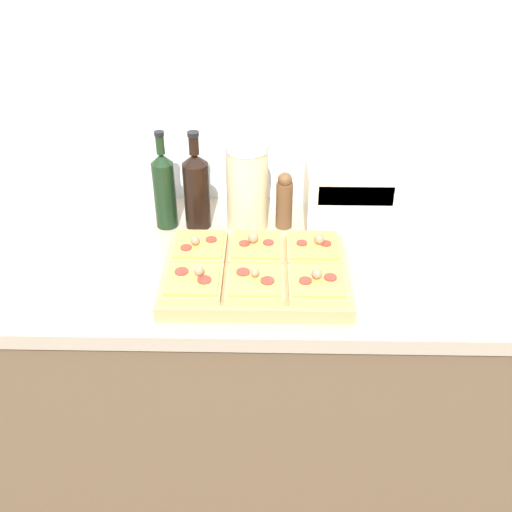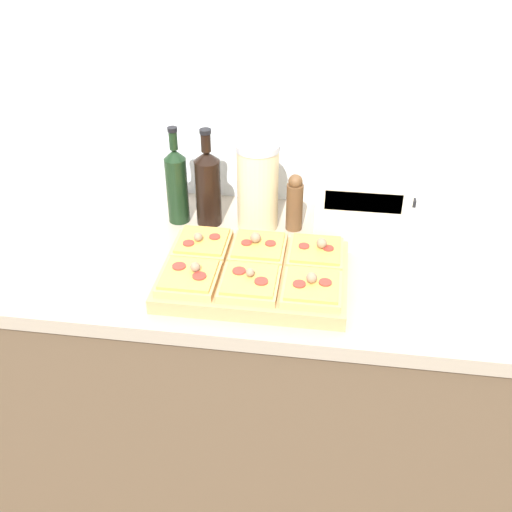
% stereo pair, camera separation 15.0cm
% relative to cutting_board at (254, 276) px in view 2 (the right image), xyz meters
% --- Properties ---
extents(wall_back, '(6.00, 0.06, 2.50)m').
position_rel_cutting_board_xyz_m(wall_back, '(-0.01, 0.47, 0.32)').
color(wall_back, silver).
rests_on(wall_back, ground_plane).
extents(kitchen_counter, '(2.63, 0.67, 0.91)m').
position_rel_cutting_board_xyz_m(kitchen_counter, '(-0.01, 0.12, -0.47)').
color(kitchen_counter, brown).
rests_on(kitchen_counter, ground_plane).
extents(cutting_board, '(0.46, 0.32, 0.04)m').
position_rel_cutting_board_xyz_m(cutting_board, '(0.00, 0.00, 0.00)').
color(cutting_board, tan).
rests_on(cutting_board, kitchen_counter).
extents(pizza_slice_back_left, '(0.14, 0.14, 0.05)m').
position_rel_cutting_board_xyz_m(pizza_slice_back_left, '(-0.15, 0.08, 0.03)').
color(pizza_slice_back_left, tan).
rests_on(pizza_slice_back_left, cutting_board).
extents(pizza_slice_back_center, '(0.14, 0.14, 0.06)m').
position_rel_cutting_board_xyz_m(pizza_slice_back_center, '(-0.00, 0.08, 0.03)').
color(pizza_slice_back_center, tan).
rests_on(pizza_slice_back_center, cutting_board).
extents(pizza_slice_back_right, '(0.14, 0.14, 0.06)m').
position_rel_cutting_board_xyz_m(pizza_slice_back_right, '(0.15, 0.08, 0.03)').
color(pizza_slice_back_right, tan).
rests_on(pizza_slice_back_right, cutting_board).
extents(pizza_slice_front_left, '(0.14, 0.14, 0.05)m').
position_rel_cutting_board_xyz_m(pizza_slice_front_left, '(-0.15, -0.08, 0.03)').
color(pizza_slice_front_left, tan).
rests_on(pizza_slice_front_left, cutting_board).
extents(pizza_slice_front_center, '(0.14, 0.14, 0.05)m').
position_rel_cutting_board_xyz_m(pizza_slice_front_center, '(-0.00, -0.08, 0.03)').
color(pizza_slice_front_center, tan).
rests_on(pizza_slice_front_center, cutting_board).
extents(pizza_slice_front_right, '(0.14, 0.14, 0.05)m').
position_rel_cutting_board_xyz_m(pizza_slice_front_right, '(0.15, -0.08, 0.03)').
color(pizza_slice_front_right, tan).
rests_on(pizza_slice_front_right, cutting_board).
extents(olive_oil_bottle, '(0.06, 0.06, 0.29)m').
position_rel_cutting_board_xyz_m(olive_oil_bottle, '(-0.26, 0.27, 0.10)').
color(olive_oil_bottle, black).
rests_on(olive_oil_bottle, kitchen_counter).
extents(wine_bottle, '(0.07, 0.07, 0.29)m').
position_rel_cutting_board_xyz_m(wine_bottle, '(-0.17, 0.27, 0.10)').
color(wine_bottle, black).
rests_on(wine_bottle, kitchen_counter).
extents(grain_jar_tall, '(0.12, 0.12, 0.25)m').
position_rel_cutting_board_xyz_m(grain_jar_tall, '(-0.03, 0.27, 0.11)').
color(grain_jar_tall, beige).
rests_on(grain_jar_tall, kitchen_counter).
extents(pepper_mill, '(0.05, 0.05, 0.17)m').
position_rel_cutting_board_xyz_m(pepper_mill, '(0.07, 0.27, 0.06)').
color(pepper_mill, brown).
rests_on(pepper_mill, kitchen_counter).
extents(toaster_oven, '(0.27, 0.22, 0.20)m').
position_rel_cutting_board_xyz_m(toaster_oven, '(0.26, 0.27, 0.08)').
color(toaster_oven, beige).
rests_on(toaster_oven, kitchen_counter).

